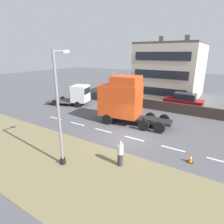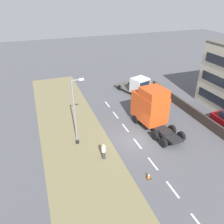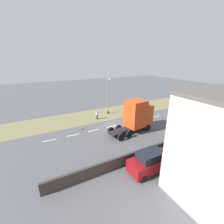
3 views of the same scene
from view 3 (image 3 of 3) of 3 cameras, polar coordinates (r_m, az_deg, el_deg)
The scene contains 10 objects.
ground_plane at distance 24.96m, azimuth 1.40°, elevation -5.18°, with size 120.00×120.00×0.00m, color #515156.
grass_verge at distance 29.93m, azimuth -4.22°, elevation -0.90°, with size 7.00×44.00×0.01m.
lane_markings at distance 24.65m, azimuth -0.03°, elevation -5.49°, with size 0.16×21.00×0.00m.
boundary_wall at distance 18.34m, azimuth 15.70°, elevation -13.68°, with size 0.25×24.00×1.22m.
lorry_cab at distance 22.88m, azimuth 9.51°, elevation -1.29°, with size 3.45×7.33×4.92m.
flatbed_truck at distance 27.52m, azimuth 26.90°, elevation -1.73°, with size 3.92×6.08×2.74m.
parked_car at distance 15.77m, azimuth 14.46°, elevation -17.72°, with size 2.03×4.56×2.15m.
lamp_post at distance 29.42m, azimuth -1.45°, elevation 5.34°, with size 1.30×0.35×7.05m.
pedestrian at distance 27.34m, azimuth -5.74°, elevation -1.12°, with size 0.39×0.39×1.70m.
traffic_cone_lead at distance 24.02m, azimuth -11.35°, elevation -5.87°, with size 0.36×0.36×0.58m.
Camera 3 is at (19.74, -11.15, 10.43)m, focal length 24.00 mm.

